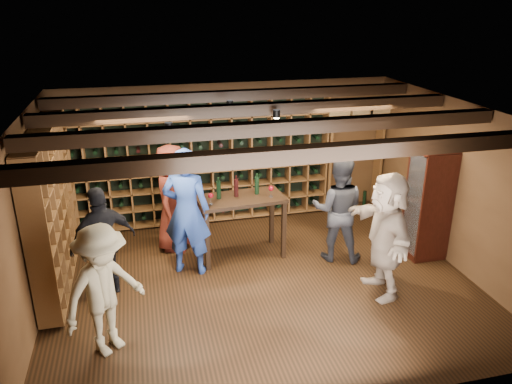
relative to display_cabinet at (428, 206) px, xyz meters
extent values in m
plane|color=black|center=(-2.71, -0.20, -0.86)|extent=(6.00, 6.00, 0.00)
plane|color=#52341C|center=(-2.71, 2.30, 0.39)|extent=(6.00, 0.00, 6.00)
plane|color=#52341C|center=(-2.71, -2.70, 0.39)|extent=(6.00, 0.00, 6.00)
plane|color=#52341C|center=(-5.71, -0.20, 0.39)|extent=(0.00, 5.00, 5.00)
plane|color=#52341C|center=(0.29, -0.20, 0.39)|extent=(0.00, 5.00, 5.00)
plane|color=black|center=(-2.71, -0.20, 1.64)|extent=(6.00, 6.00, 0.00)
cube|color=black|center=(-2.71, -1.80, 1.56)|extent=(5.90, 0.18, 0.16)
cube|color=black|center=(-2.71, -0.70, 1.56)|extent=(5.90, 0.18, 0.16)
cube|color=black|center=(-2.71, 0.40, 1.56)|extent=(5.90, 0.18, 0.16)
cube|color=black|center=(-2.71, 1.50, 1.56)|extent=(5.90, 0.18, 0.16)
cylinder|color=black|center=(-3.91, -0.20, 1.53)|extent=(0.10, 0.10, 0.10)
cylinder|color=black|center=(-2.41, 0.20, 1.53)|extent=(0.10, 0.10, 0.10)
cylinder|color=black|center=(-1.31, -0.50, 1.53)|extent=(0.10, 0.10, 0.10)
cylinder|color=black|center=(-2.91, 1.00, 1.53)|extent=(0.10, 0.10, 0.10)
cube|color=brown|center=(-3.24, 2.13, 0.29)|extent=(4.65, 0.30, 2.20)
cube|color=black|center=(-3.24, 2.13, 0.29)|extent=(4.56, 0.02, 2.16)
cube|color=brown|center=(-5.54, 0.62, 0.29)|extent=(0.30, 2.65, 2.20)
cube|color=black|center=(-5.54, 0.62, 0.29)|extent=(0.29, 0.02, 2.16)
cube|color=brown|center=(-0.31, 2.12, 0.99)|extent=(1.15, 0.32, 0.04)
cube|color=brown|center=(0.21, 2.12, 0.07)|extent=(0.05, 0.28, 1.85)
cube|color=brown|center=(-0.83, 2.12, 0.07)|extent=(0.05, 0.28, 1.85)
cube|color=#A48252|center=(-0.71, 2.12, 1.11)|extent=(0.40, 0.30, 0.20)
cube|color=#A48252|center=(-0.26, 2.12, 1.11)|extent=(0.40, 0.30, 0.20)
cube|color=#A48252|center=(0.09, 2.12, 1.11)|extent=(0.40, 0.30, 0.20)
cube|color=black|center=(0.01, 0.00, -0.81)|extent=(0.55, 0.50, 0.10)
cube|color=black|center=(0.01, 0.00, 0.04)|extent=(0.55, 0.50, 1.70)
cube|color=white|center=(-0.25, 0.00, 0.04)|extent=(0.01, 0.46, 1.60)
cube|color=black|center=(0.01, 0.00, 0.04)|extent=(0.50, 0.44, 0.02)
sphere|color=#59260C|center=(-0.01, 0.00, 0.14)|extent=(0.18, 0.18, 0.18)
imported|color=navy|center=(-3.70, 0.38, 0.11)|extent=(0.83, 0.70, 1.94)
imported|color=black|center=(-1.40, 0.24, -0.02)|extent=(0.99, 0.90, 1.66)
imported|color=maroon|center=(-3.84, 1.21, 0.03)|extent=(0.85, 1.01, 1.76)
imported|color=black|center=(-4.87, 0.04, -0.07)|extent=(1.00, 0.76, 1.58)
imported|color=gray|center=(-4.82, -1.23, -0.05)|extent=(1.18, 1.11, 1.60)
imported|color=gray|center=(-1.15, -0.83, 0.03)|extent=(0.61, 1.67, 1.77)
cube|color=black|center=(-2.84, 0.66, 0.12)|extent=(1.38, 0.77, 0.06)
cube|color=black|center=(-3.42, 0.33, -0.38)|extent=(0.07, 0.07, 0.96)
cube|color=black|center=(-2.20, 0.43, -0.38)|extent=(0.07, 0.07, 0.96)
cube|color=black|center=(-3.47, 0.89, -0.38)|extent=(0.07, 0.07, 0.96)
cube|color=black|center=(-2.25, 0.99, -0.38)|extent=(0.07, 0.07, 0.96)
cylinder|color=black|center=(-3.17, 0.69, 0.29)|extent=(0.07, 0.07, 0.28)
cylinder|color=black|center=(-2.90, 0.71, 0.29)|extent=(0.07, 0.07, 0.28)
cylinder|color=black|center=(-2.56, 0.74, 0.29)|extent=(0.07, 0.07, 0.28)
camera|label=1|loc=(-4.28, -6.32, 3.02)|focal=35.00mm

